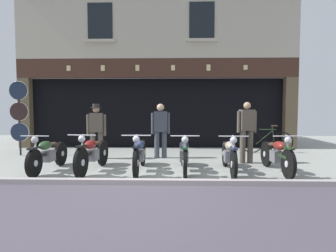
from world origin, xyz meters
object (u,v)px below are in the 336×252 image
object	(u,v)px
motorcycle_right	(277,154)
advert_board_near	(214,101)
motorcycle_far_left	(48,154)
shopkeeper_center	(161,128)
motorcycle_left	(93,153)
motorcycle_center_left	(140,153)
advert_board_far	(246,100)
salesman_left	(96,128)
leaning_bicycle	(268,141)
motorcycle_center_right	(229,154)
salesman_right	(247,129)
tyre_sign_pole	(19,112)
motorcycle_center	(184,154)

from	to	relation	value
motorcycle_right	advert_board_near	distance (m)	4.49
motorcycle_far_left	shopkeeper_center	world-z (taller)	shopkeeper_center
motorcycle_right	shopkeeper_center	distance (m)	3.37
motorcycle_far_left	shopkeeper_center	bearing A→B (deg)	-142.08
motorcycle_left	motorcycle_center_left	size ratio (longest dim) A/B	0.97
shopkeeper_center	advert_board_far	size ratio (longest dim) A/B	1.47
motorcycle_far_left	motorcycle_right	size ratio (longest dim) A/B	0.99
motorcycle_far_left	motorcycle_center_left	xyz separation A→B (m)	(2.16, 0.03, 0.01)
salesman_left	leaning_bicycle	bearing A→B (deg)	-176.35
motorcycle_center_right	shopkeeper_center	distance (m)	2.56
motorcycle_center_left	shopkeeper_center	xyz separation A→B (m)	(0.39, 1.82, 0.47)
motorcycle_left	leaning_bicycle	distance (m)	5.83
motorcycle_left	salesman_right	size ratio (longest dim) A/B	1.23
motorcycle_right	advert_board_far	xyz separation A→B (m)	(0.30, 4.19, 1.37)
advert_board_far	tyre_sign_pole	bearing A→B (deg)	-164.97
motorcycle_center_right	salesman_right	world-z (taller)	salesman_right
shopkeeper_center	advert_board_near	size ratio (longest dim) A/B	1.72
salesman_right	tyre_sign_pole	distance (m)	6.91
motorcycle_center_right	salesman_left	size ratio (longest dim) A/B	1.25
motorcycle_right	leaning_bicycle	distance (m)	3.04
motorcycle_left	motorcycle_right	world-z (taller)	motorcycle_left
motorcycle_center_left	advert_board_near	world-z (taller)	advert_board_near
motorcycle_center_right	tyre_sign_pole	bearing A→B (deg)	-17.27
leaning_bicycle	advert_board_near	bearing A→B (deg)	51.37
salesman_left	tyre_sign_pole	size ratio (longest dim) A/B	0.69
motorcycle_far_left	advert_board_far	xyz separation A→B (m)	(5.64, 4.21, 1.37)
motorcycle_center_left	motorcycle_center_right	size ratio (longest dim) A/B	1.04
motorcycle_far_left	motorcycle_center	bearing A→B (deg)	-176.74
shopkeeper_center	salesman_right	bearing A→B (deg)	154.84
shopkeeper_center	leaning_bicycle	size ratio (longest dim) A/B	0.94
advert_board_near	motorcycle_center_left	bearing A→B (deg)	-118.79
motorcycle_center_left	shopkeeper_center	bearing A→B (deg)	-103.01
motorcycle_right	advert_board_far	distance (m)	4.42
motorcycle_center	motorcycle_far_left	bearing A→B (deg)	1.02
advert_board_far	leaning_bicycle	distance (m)	1.94
advert_board_near	shopkeeper_center	bearing A→B (deg)	-128.95
motorcycle_center	motorcycle_left	bearing A→B (deg)	1.45
motorcycle_left	motorcycle_right	xyz separation A→B (m)	(4.29, 0.01, -0.01)
tyre_sign_pole	leaning_bicycle	world-z (taller)	tyre_sign_pole
motorcycle_center_right	salesman_right	distance (m)	1.41
motorcycle_center_left	motorcycle_right	world-z (taller)	motorcycle_center_left
shopkeeper_center	advert_board_far	world-z (taller)	advert_board_far
leaning_bicycle	motorcycle_far_left	bearing A→B (deg)	114.89
advert_board_near	leaning_bicycle	distance (m)	2.47
motorcycle_center_left	leaning_bicycle	size ratio (longest dim) A/B	1.21
motorcycle_center_right	advert_board_near	size ratio (longest dim) A/B	2.15
motorcycle_center_right	tyre_sign_pole	size ratio (longest dim) A/B	0.86
salesman_right	motorcycle_center	bearing A→B (deg)	18.23
motorcycle_center_left	motorcycle_right	distance (m)	3.18
salesman_left	motorcycle_far_left	bearing A→B (deg)	58.94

